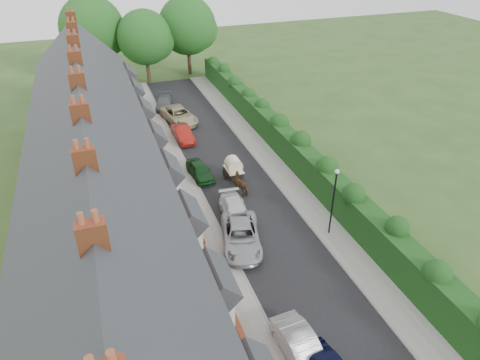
% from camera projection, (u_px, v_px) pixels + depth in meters
% --- Properties ---
extents(ground, '(140.00, 140.00, 0.00)m').
position_uv_depth(ground, '(312.00, 286.00, 25.42)').
color(ground, '#2D4C1E').
rests_on(ground, ground).
extents(road, '(6.00, 58.00, 0.02)m').
position_uv_depth(road, '(241.00, 192.00, 34.10)').
color(road, black).
rests_on(road, ground).
extents(pavement_hedge_side, '(2.20, 58.00, 0.12)m').
position_uv_depth(pavement_hedge_side, '(288.00, 182.00, 35.25)').
color(pavement_hedge_side, gray).
rests_on(pavement_hedge_side, ground).
extents(pavement_house_side, '(1.70, 58.00, 0.12)m').
position_uv_depth(pavement_house_side, '(195.00, 201.00, 32.97)').
color(pavement_house_side, gray).
rests_on(pavement_house_side, ground).
extents(kerb_hedge_side, '(0.18, 58.00, 0.13)m').
position_uv_depth(kerb_hedge_side, '(276.00, 185.00, 34.94)').
color(kerb_hedge_side, gray).
rests_on(kerb_hedge_side, ground).
extents(kerb_house_side, '(0.18, 58.00, 0.13)m').
position_uv_depth(kerb_house_side, '(205.00, 199.00, 33.20)').
color(kerb_house_side, gray).
rests_on(kerb_house_side, ground).
extents(hedge, '(2.10, 58.00, 2.85)m').
position_uv_depth(hedge, '(309.00, 163.00, 34.95)').
color(hedge, '#133711').
rests_on(hedge, ground).
extents(terrace_row, '(9.05, 40.50, 11.50)m').
position_uv_depth(terrace_row, '(98.00, 172.00, 27.98)').
color(terrace_row, maroon).
rests_on(terrace_row, ground).
extents(garden_wall_row, '(0.35, 40.35, 1.10)m').
position_uv_depth(garden_wall_row, '(185.00, 206.00, 31.67)').
color(garden_wall_row, brown).
rests_on(garden_wall_row, ground).
extents(lamppost, '(0.32, 0.32, 5.16)m').
position_uv_depth(lamppost, '(334.00, 194.00, 27.88)').
color(lamppost, black).
rests_on(lamppost, ground).
extents(tree_far_left, '(7.14, 6.80, 9.29)m').
position_uv_depth(tree_far_left, '(147.00, 38.00, 53.83)').
color(tree_far_left, '#332316').
rests_on(tree_far_left, ground).
extents(tree_far_right, '(7.98, 7.60, 10.31)m').
position_uv_depth(tree_far_right, '(190.00, 27.00, 56.85)').
color(tree_far_right, '#332316').
rests_on(tree_far_right, ground).
extents(tree_far_back, '(8.40, 8.00, 10.82)m').
position_uv_depth(tree_far_back, '(96.00, 30.00, 54.06)').
color(tree_far_back, '#332316').
rests_on(tree_far_back, ground).
extents(car_silver_a, '(1.76, 4.39, 1.42)m').
position_uv_depth(car_silver_a, '(302.00, 349.00, 20.86)').
color(car_silver_a, '#ACACB1').
rests_on(car_silver_a, ground).
extents(car_silver_b, '(3.75, 5.80, 1.49)m').
position_uv_depth(car_silver_b, '(241.00, 236.00, 28.24)').
color(car_silver_b, '#A3A6AB').
rests_on(car_silver_b, ground).
extents(car_white, '(2.23, 4.62, 1.30)m').
position_uv_depth(car_white, '(235.00, 211.00, 30.75)').
color(car_white, white).
rests_on(car_white, ground).
extents(car_green, '(1.88, 3.92, 1.29)m').
position_uv_depth(car_green, '(200.00, 171.00, 35.72)').
color(car_green, '#113A16').
rests_on(car_green, ground).
extents(car_red, '(1.62, 4.19, 1.36)m').
position_uv_depth(car_red, '(183.00, 134.00, 41.78)').
color(car_red, maroon).
rests_on(car_red, ground).
extents(car_beige, '(3.58, 5.89, 1.53)m').
position_uv_depth(car_beige, '(179.00, 115.00, 45.43)').
color(car_beige, tan).
rests_on(car_beige, ground).
extents(car_grey, '(2.83, 4.76, 1.29)m').
position_uv_depth(car_grey, '(164.00, 102.00, 48.92)').
color(car_grey, '#55585D').
rests_on(car_grey, ground).
extents(horse, '(1.44, 2.05, 1.58)m').
position_uv_depth(horse, '(242.00, 184.00, 33.66)').
color(horse, brown).
rests_on(horse, ground).
extents(horse_cart, '(1.32, 2.92, 2.10)m').
position_uv_depth(horse_cart, '(234.00, 167.00, 35.07)').
color(horse_cart, black).
rests_on(horse_cart, ground).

